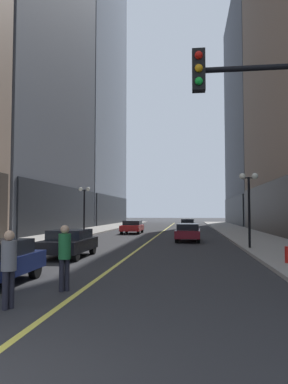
{
  "coord_description": "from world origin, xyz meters",
  "views": [
    {
      "loc": [
        2.98,
        -3.87,
        2.17
      ],
      "look_at": [
        -1.75,
        33.93,
        4.3
      ],
      "focal_mm": 33.88,
      "sensor_mm": 36.0,
      "label": 1
    }
  ],
  "objects_px": {
    "car_red": "(132,226)",
    "street_lamp_right_mid": "(249,193)",
    "street_lamp_left_far": "(84,200)",
    "fire_hydrant_right": "(288,257)",
    "car_maroon": "(188,232)",
    "pedestrian_in_green_parka": "(65,252)",
    "car_grey": "(188,224)",
    "car_black": "(69,242)",
    "pedestrian_in_grey_suit": "(9,263)"
  },
  "relations": [
    {
      "from": "car_red",
      "to": "street_lamp_right_mid",
      "type": "xyz_separation_m",
      "value": [
        9.18,
        -15.09,
        2.54
      ]
    },
    {
      "from": "street_lamp_left_far",
      "to": "fire_hydrant_right",
      "type": "relative_size",
      "value": 5.54
    },
    {
      "from": "street_lamp_right_mid",
      "to": "fire_hydrant_right",
      "type": "xyz_separation_m",
      "value": [
        0.5,
        -6.25,
        -2.86
      ]
    },
    {
      "from": "street_lamp_right_mid",
      "to": "street_lamp_left_far",
      "type": "bearing_deg",
      "value": 141.4
    },
    {
      "from": "car_maroon",
      "to": "pedestrian_in_green_parka",
      "type": "bearing_deg",
      "value": -100.82
    },
    {
      "from": "car_red",
      "to": "fire_hydrant_right",
      "type": "relative_size",
      "value": 5.35
    },
    {
      "from": "street_lamp_left_far",
      "to": "car_red",
      "type": "bearing_deg",
      "value": 53.41
    },
    {
      "from": "car_grey",
      "to": "street_lamp_left_far",
      "type": "relative_size",
      "value": 1.06
    },
    {
      "from": "car_black",
      "to": "street_lamp_right_mid",
      "type": "relative_size",
      "value": 0.92
    },
    {
      "from": "car_red",
      "to": "pedestrian_in_grey_suit",
      "type": "height_order",
      "value": "pedestrian_in_grey_suit"
    },
    {
      "from": "pedestrian_in_grey_suit",
      "to": "street_lamp_right_mid",
      "type": "bearing_deg",
      "value": 61.22
    },
    {
      "from": "car_maroon",
      "to": "car_red",
      "type": "height_order",
      "value": "same"
    },
    {
      "from": "car_maroon",
      "to": "street_lamp_left_far",
      "type": "distance_m",
      "value": 10.6
    },
    {
      "from": "pedestrian_in_green_parka",
      "to": "car_grey",
      "type": "bearing_deg",
      "value": 84.91
    },
    {
      "from": "car_black",
      "to": "car_red",
      "type": "bearing_deg",
      "value": 89.91
    },
    {
      "from": "car_grey",
      "to": "street_lamp_right_mid",
      "type": "distance_m",
      "value": 25.3
    },
    {
      "from": "car_grey",
      "to": "pedestrian_in_green_parka",
      "type": "height_order",
      "value": "pedestrian_in_green_parka"
    },
    {
      "from": "car_black",
      "to": "pedestrian_in_grey_suit",
      "type": "height_order",
      "value": "pedestrian_in_grey_suit"
    },
    {
      "from": "car_red",
      "to": "pedestrian_in_green_parka",
      "type": "height_order",
      "value": "pedestrian_in_green_parka"
    },
    {
      "from": "pedestrian_in_green_parka",
      "to": "fire_hydrant_right",
      "type": "distance_m",
      "value": 9.17
    },
    {
      "from": "car_black",
      "to": "street_lamp_left_far",
      "type": "height_order",
      "value": "street_lamp_left_far"
    },
    {
      "from": "car_grey",
      "to": "street_lamp_left_far",
      "type": "xyz_separation_m",
      "value": [
        -9.21,
        -14.7,
        2.54
      ]
    },
    {
      "from": "pedestrian_in_grey_suit",
      "to": "street_lamp_right_mid",
      "type": "relative_size",
      "value": 0.4
    },
    {
      "from": "fire_hydrant_right",
      "to": "car_maroon",
      "type": "bearing_deg",
      "value": 108.44
    },
    {
      "from": "car_maroon",
      "to": "fire_hydrant_right",
      "type": "relative_size",
      "value": 5.5
    },
    {
      "from": "car_black",
      "to": "street_lamp_left_far",
      "type": "bearing_deg",
      "value": 103.8
    },
    {
      "from": "street_lamp_right_mid",
      "to": "car_red",
      "type": "bearing_deg",
      "value": 121.32
    },
    {
      "from": "car_maroon",
      "to": "pedestrian_in_grey_suit",
      "type": "bearing_deg",
      "value": -101.55
    },
    {
      "from": "car_black",
      "to": "car_grey",
      "type": "xyz_separation_m",
      "value": [
        5.62,
        29.3,
        0.0
      ]
    },
    {
      "from": "car_black",
      "to": "pedestrian_in_grey_suit",
      "type": "bearing_deg",
      "value": -79.33
    },
    {
      "from": "car_maroon",
      "to": "fire_hydrant_right",
      "type": "xyz_separation_m",
      "value": [
        4.01,
        -12.03,
        -0.32
      ]
    },
    {
      "from": "car_red",
      "to": "pedestrian_in_green_parka",
      "type": "distance_m",
      "value": 26.88
    },
    {
      "from": "car_black",
      "to": "car_red",
      "type": "relative_size",
      "value": 0.95
    },
    {
      "from": "car_black",
      "to": "street_lamp_left_far",
      "type": "distance_m",
      "value": 15.25
    },
    {
      "from": "car_red",
      "to": "car_grey",
      "type": "relative_size",
      "value": 0.91
    },
    {
      "from": "pedestrian_in_green_parka",
      "to": "pedestrian_in_grey_suit",
      "type": "relative_size",
      "value": 1.03
    },
    {
      "from": "car_red",
      "to": "street_lamp_left_far",
      "type": "bearing_deg",
      "value": -126.59
    },
    {
      "from": "pedestrian_in_grey_suit",
      "to": "fire_hydrant_right",
      "type": "xyz_separation_m",
      "value": [
        7.97,
        7.36,
        -0.63
      ]
    },
    {
      "from": "car_maroon",
      "to": "car_red",
      "type": "xyz_separation_m",
      "value": [
        -5.67,
        9.31,
        0.0
      ]
    },
    {
      "from": "car_red",
      "to": "pedestrian_in_green_parka",
      "type": "xyz_separation_m",
      "value": [
        2.33,
        -26.78,
        0.34
      ]
    },
    {
      "from": "street_lamp_right_mid",
      "to": "fire_hydrant_right",
      "type": "bearing_deg",
      "value": -85.43
    },
    {
      "from": "car_red",
      "to": "pedestrian_in_grey_suit",
      "type": "distance_m",
      "value": 28.75
    },
    {
      "from": "car_maroon",
      "to": "street_lamp_left_far",
      "type": "relative_size",
      "value": 0.99
    },
    {
      "from": "pedestrian_in_green_parka",
      "to": "car_red",
      "type": "bearing_deg",
      "value": 94.98
    },
    {
      "from": "car_maroon",
      "to": "street_lamp_left_far",
      "type": "xyz_separation_m",
      "value": [
        -9.29,
        4.44,
        2.54
      ]
    },
    {
      "from": "car_black",
      "to": "car_red",
      "type": "height_order",
      "value": "same"
    },
    {
      "from": "street_lamp_left_far",
      "to": "fire_hydrant_right",
      "type": "height_order",
      "value": "street_lamp_left_far"
    },
    {
      "from": "car_maroon",
      "to": "pedestrian_in_green_parka",
      "type": "relative_size",
      "value": 2.43
    },
    {
      "from": "car_grey",
      "to": "street_lamp_right_mid",
      "type": "bearing_deg",
      "value": -81.79
    },
    {
      "from": "car_maroon",
      "to": "fire_hydrant_right",
      "type": "bearing_deg",
      "value": -71.56
    }
  ]
}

